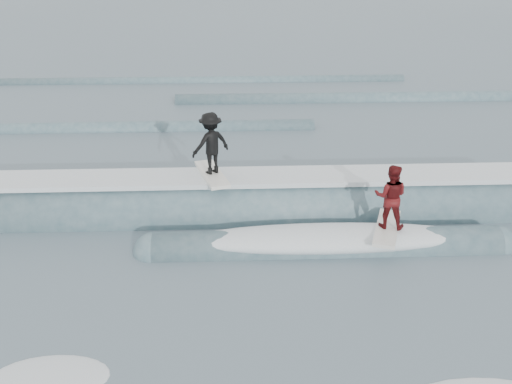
{
  "coord_description": "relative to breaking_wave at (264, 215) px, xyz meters",
  "views": [
    {
      "loc": [
        -0.59,
        -8.7,
        7.58
      ],
      "look_at": [
        0.0,
        5.27,
        1.1
      ],
      "focal_mm": 40.0,
      "sensor_mm": 36.0,
      "label": 1
    }
  ],
  "objects": [
    {
      "name": "ground",
      "position": [
        -0.25,
        -5.97,
        -0.04
      ],
      "size": [
        160.0,
        160.0,
        0.0
      ],
      "primitive_type": "plane",
      "color": "#41565F",
      "rests_on": "ground"
    },
    {
      "name": "breaking_wave",
      "position": [
        0.0,
        0.0,
        0.0
      ],
      "size": [
        23.35,
        3.89,
        2.21
      ],
      "color": "#3C5965",
      "rests_on": "ground"
    },
    {
      "name": "surfer_black",
      "position": [
        -1.46,
        0.3,
        2.04
      ],
      "size": [
        1.31,
        2.07,
        1.86
      ],
      "color": "silver",
      "rests_on": "ground"
    },
    {
      "name": "surfer_red",
      "position": [
        3.08,
        -1.9,
        1.33
      ],
      "size": [
        1.18,
        2.07,
        1.79
      ],
      "color": "silver",
      "rests_on": "ground"
    },
    {
      "name": "far_swells",
      "position": [
        -0.18,
        11.68,
        -0.04
      ],
      "size": [
        37.88,
        8.65,
        0.8
      ],
      "color": "#3C5965",
      "rests_on": "ground"
    }
  ]
}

